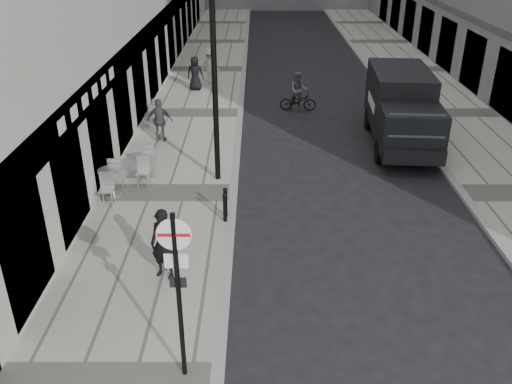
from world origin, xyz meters
TOP-DOWN VIEW (x-y plane):
  - sidewalk at (-2.00, 18.00)m, footprint 4.00×60.00m
  - far_sidewalk at (9.00, 18.00)m, footprint 4.00×60.00m
  - walking_man at (-1.40, 6.03)m, footprint 0.73×0.60m
  - sign_post at (-0.60, 3.00)m, footprint 0.57×0.09m
  - lamppost at (-0.53, 11.36)m, footprint 0.30×0.30m
  - bollard_near at (-0.15, 8.60)m, footprint 0.11×0.11m
  - bollard_far at (-0.15, 8.87)m, footprint 0.11×0.11m
  - panel_van at (6.01, 14.73)m, footprint 2.46×5.70m
  - cyclist at (2.53, 18.66)m, footprint 1.62×0.69m
  - pedestrian_a at (-2.86, 14.66)m, footprint 0.98×0.50m
  - pedestrian_b at (-1.60, 22.60)m, footprint 1.32×1.18m
  - pedestrian_c at (-2.25, 21.48)m, footprint 0.83×0.59m
  - cafe_table_near at (-2.80, 11.44)m, footprint 0.72×1.63m
  - cafe_table_mid at (-3.46, 16.91)m, footprint 0.63×1.42m
  - cafe_table_far at (-3.60, 10.17)m, footprint 0.76×1.72m

SIDE VIEW (x-z plane):
  - sidewalk at x=-2.00m, z-range 0.00..0.12m
  - far_sidewalk at x=9.00m, z-range 0.00..0.12m
  - bollard_near at x=-0.15m, z-range 0.12..0.92m
  - cafe_table_mid at x=-3.46m, z-range 0.13..0.93m
  - bollard_far at x=-0.15m, z-range 0.12..0.94m
  - cafe_table_near at x=-2.80m, z-range 0.13..1.05m
  - cafe_table_far at x=-3.60m, z-range 0.13..1.11m
  - cyclist at x=2.53m, z-range -0.19..1.51m
  - pedestrian_a at x=-2.86m, z-range 0.12..1.73m
  - pedestrian_c at x=-2.25m, z-range 0.12..1.74m
  - walking_man at x=-1.40m, z-range 0.12..1.83m
  - pedestrian_b at x=-1.60m, z-range 0.12..1.90m
  - panel_van at x=6.01m, z-range 0.16..2.78m
  - sign_post at x=-0.60m, z-range 0.59..3.93m
  - lamppost at x=-0.53m, z-range 0.49..7.09m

